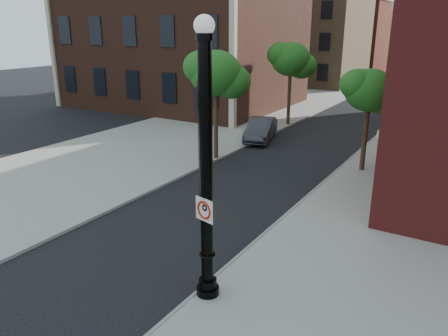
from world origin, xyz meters
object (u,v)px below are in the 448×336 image
Objects in this scene: lamppost at (206,181)px; parked_car at (261,129)px; traffic_signal_left at (199,119)px; no_parking_sign at (204,210)px; traffic_signal_right at (393,119)px.

parked_car is at bearing 112.12° from lamppost.
traffic_signal_left is (-4.40, 6.09, -0.03)m from lamppost.
no_parking_sign is at bearing -52.10° from traffic_signal_left.
traffic_signal_right reaches higher than parked_car.
lamppost reaches higher than parked_car.
lamppost is 11.86× the size of no_parking_sign.
parked_car is at bearing 104.30° from traffic_signal_left.
traffic_signal_right is (2.17, 11.24, 0.51)m from no_parking_sign.
traffic_signal_right is (2.22, 11.07, -0.18)m from lamppost.
lamppost is 11.29m from traffic_signal_right.
traffic_signal_left is 1.05× the size of traffic_signal_right.
traffic_signal_left is 8.28m from traffic_signal_right.
traffic_signal_left is at bearing 125.82° from lamppost.
lamppost is 1.71× the size of parked_car.
parked_car is 0.86× the size of traffic_signal_left.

